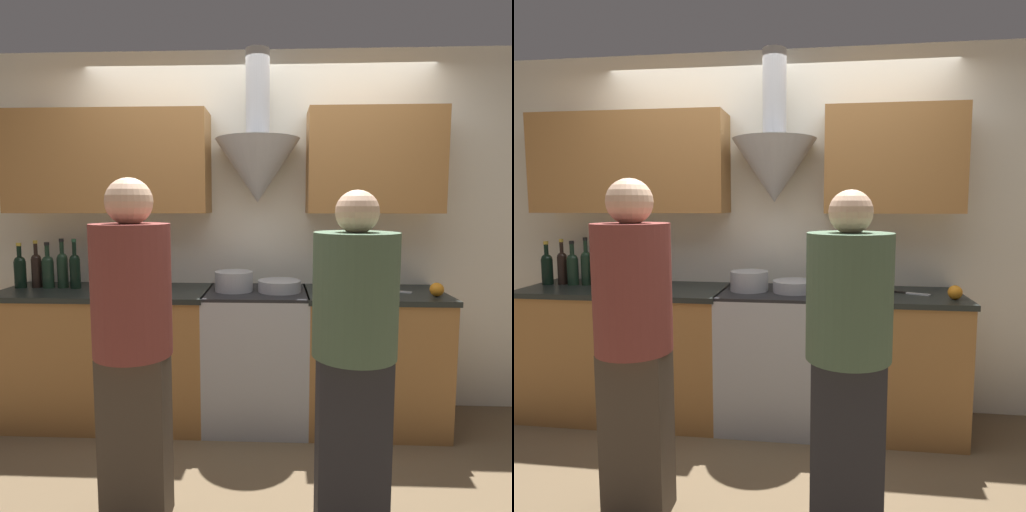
% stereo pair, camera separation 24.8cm
% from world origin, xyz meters
% --- Properties ---
extents(ground_plane, '(12.00, 12.00, 0.00)m').
position_xyz_m(ground_plane, '(0.00, 0.00, 0.00)').
color(ground_plane, brown).
extents(wall_back, '(8.40, 0.58, 2.60)m').
position_xyz_m(wall_back, '(-0.09, 0.57, 1.47)').
color(wall_back, silver).
rests_on(wall_back, ground_plane).
extents(counter_left, '(1.43, 0.62, 0.92)m').
position_xyz_m(counter_left, '(-1.05, 0.31, 0.46)').
color(counter_left, '#9E6B38').
rests_on(counter_left, ground_plane).
extents(counter_right, '(0.93, 0.62, 0.92)m').
position_xyz_m(counter_right, '(0.80, 0.31, 0.46)').
color(counter_right, '#9E6B38').
rests_on(counter_right, ground_plane).
extents(stove_range, '(0.69, 0.60, 0.92)m').
position_xyz_m(stove_range, '(0.00, 0.31, 0.47)').
color(stove_range, '#A8AAAF').
rests_on(stove_range, ground_plane).
extents(wine_bottle_0, '(0.08, 0.08, 0.32)m').
position_xyz_m(wine_bottle_0, '(-1.68, 0.36, 1.05)').
color(wine_bottle_0, black).
rests_on(wine_bottle_0, counter_left).
extents(wine_bottle_1, '(0.07, 0.07, 0.33)m').
position_xyz_m(wine_bottle_1, '(-1.57, 0.37, 1.06)').
color(wine_bottle_1, black).
rests_on(wine_bottle_1, counter_left).
extents(wine_bottle_2, '(0.08, 0.08, 0.32)m').
position_xyz_m(wine_bottle_2, '(-1.47, 0.36, 1.05)').
color(wine_bottle_2, black).
rests_on(wine_bottle_2, counter_left).
extents(wine_bottle_3, '(0.07, 0.07, 0.35)m').
position_xyz_m(wine_bottle_3, '(-1.37, 0.37, 1.06)').
color(wine_bottle_3, black).
rests_on(wine_bottle_3, counter_left).
extents(wine_bottle_4, '(0.07, 0.07, 0.35)m').
position_xyz_m(wine_bottle_4, '(-1.28, 0.35, 1.06)').
color(wine_bottle_4, black).
rests_on(wine_bottle_4, counter_left).
extents(stock_pot, '(0.26, 0.26, 0.13)m').
position_xyz_m(stock_pot, '(-0.15, 0.30, 0.99)').
color(stock_pot, '#A8AAAF').
rests_on(stock_pot, stove_range).
extents(mixing_bowl, '(0.29, 0.29, 0.08)m').
position_xyz_m(mixing_bowl, '(0.15, 0.29, 0.96)').
color(mixing_bowl, '#A8AAAF').
rests_on(mixing_bowl, stove_range).
extents(orange_fruit, '(0.09, 0.09, 0.09)m').
position_xyz_m(orange_fruit, '(1.16, 0.17, 0.97)').
color(orange_fruit, orange).
rests_on(orange_fruit, counter_right).
extents(saucepan, '(0.16, 0.16, 0.09)m').
position_xyz_m(saucepan, '(0.66, 0.23, 0.97)').
color(saucepan, '#A8AAAF').
rests_on(saucepan, counter_right).
extents(chefs_knife, '(0.23, 0.13, 0.01)m').
position_xyz_m(chefs_knife, '(0.92, 0.31, 0.93)').
color(chefs_knife, silver).
rests_on(chefs_knife, counter_right).
extents(person_foreground_left, '(0.36, 0.36, 1.63)m').
position_xyz_m(person_foreground_left, '(-0.53, -0.73, 0.89)').
color(person_foreground_left, '#473D33').
rests_on(person_foreground_left, ground_plane).
extents(person_foreground_right, '(0.36, 0.36, 1.57)m').
position_xyz_m(person_foreground_right, '(0.47, -0.83, 0.86)').
color(person_foreground_right, '#28282D').
rests_on(person_foreground_right, ground_plane).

